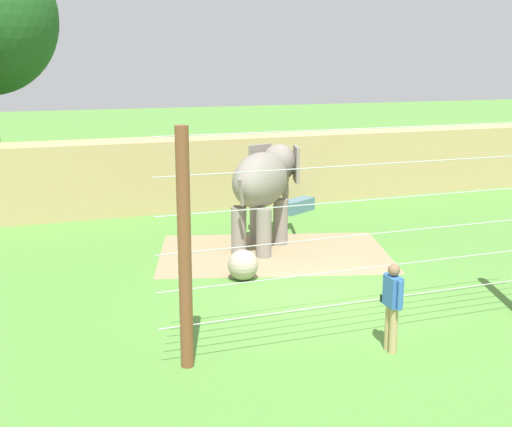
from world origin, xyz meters
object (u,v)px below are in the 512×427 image
elephant (264,183)px  feed_trough (298,206)px  enrichment_ball (243,265)px  zookeeper (392,303)px

elephant → feed_trough: size_ratio=2.20×
feed_trough → elephant: bearing=-125.7°
enrichment_ball → zookeeper: (1.23, -4.75, 0.55)m
enrichment_ball → zookeeper: zookeeper is taller
enrichment_ball → feed_trough: enrichment_ball is taller
elephant → feed_trough: 4.84m
elephant → enrichment_ball: 3.34m
enrichment_ball → zookeeper: bearing=-75.5°
zookeeper → enrichment_ball: bearing=104.5°
feed_trough → zookeeper: bearing=-104.9°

